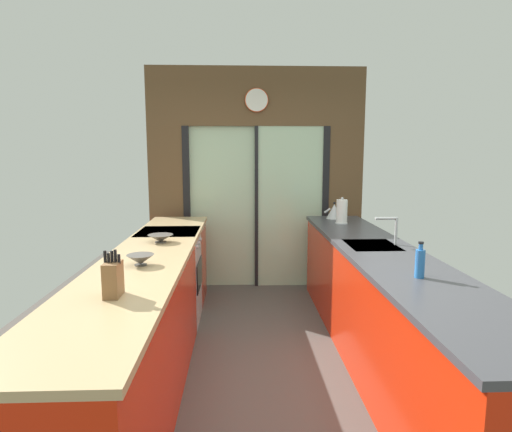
# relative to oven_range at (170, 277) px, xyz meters

# --- Properties ---
(ground_plane) EXTENTS (5.04, 7.60, 0.02)m
(ground_plane) POSITION_rel_oven_range_xyz_m (0.91, -0.65, -0.47)
(ground_plane) COLOR #4C4742
(back_wall_unit) EXTENTS (2.64, 0.12, 2.70)m
(back_wall_unit) POSITION_rel_oven_range_xyz_m (0.91, 1.15, 1.07)
(back_wall_unit) COLOR brown
(back_wall_unit) RESTS_ON ground_plane
(left_counter_run) EXTENTS (0.62, 3.80, 0.92)m
(left_counter_run) POSITION_rel_oven_range_xyz_m (-0.00, -1.12, 0.01)
(left_counter_run) COLOR red
(left_counter_run) RESTS_ON ground_plane
(right_counter_run) EXTENTS (0.62, 3.80, 0.92)m
(right_counter_run) POSITION_rel_oven_range_xyz_m (1.82, -0.95, 0.01)
(right_counter_run) COLOR red
(right_counter_run) RESTS_ON ground_plane
(sink_faucet) EXTENTS (0.19, 0.02, 0.23)m
(sink_faucet) POSITION_rel_oven_range_xyz_m (1.96, -0.70, 0.62)
(sink_faucet) COLOR #B7BABC
(sink_faucet) RESTS_ON right_counter_run
(oven_range) EXTENTS (0.60, 0.60, 0.92)m
(oven_range) POSITION_rel_oven_range_xyz_m (0.00, 0.00, 0.00)
(oven_range) COLOR #B7BABC
(oven_range) RESTS_ON ground_plane
(mixing_bowl_near) EXTENTS (0.19, 0.19, 0.07)m
(mixing_bowl_near) POSITION_rel_oven_range_xyz_m (0.02, -1.29, 0.51)
(mixing_bowl_near) COLOR #514C47
(mixing_bowl_near) RESTS_ON left_counter_run
(mixing_bowl_far) EXTENTS (0.21, 0.21, 0.07)m
(mixing_bowl_far) POSITION_rel_oven_range_xyz_m (0.02, -0.53, 0.50)
(mixing_bowl_far) COLOR #514C47
(mixing_bowl_far) RESTS_ON left_counter_run
(knife_block) EXTENTS (0.09, 0.14, 0.26)m
(knife_block) POSITION_rel_oven_range_xyz_m (0.02, -1.92, 0.56)
(knife_block) COLOR brown
(knife_block) RESTS_ON left_counter_run
(kettle) EXTENTS (0.26, 0.18, 0.20)m
(kettle) POSITION_rel_oven_range_xyz_m (1.80, 0.74, 0.55)
(kettle) COLOR #B7BABC
(kettle) RESTS_ON right_counter_run
(soap_bottle) EXTENTS (0.06, 0.06, 0.23)m
(soap_bottle) POSITION_rel_oven_range_xyz_m (1.80, -1.65, 0.56)
(soap_bottle) COLOR #286BB7
(soap_bottle) RESTS_ON right_counter_run
(paper_towel_roll) EXTENTS (0.14, 0.14, 0.29)m
(paper_towel_roll) POSITION_rel_oven_range_xyz_m (1.80, 0.37, 0.59)
(paper_towel_roll) COLOR #B7BABC
(paper_towel_roll) RESTS_ON right_counter_run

